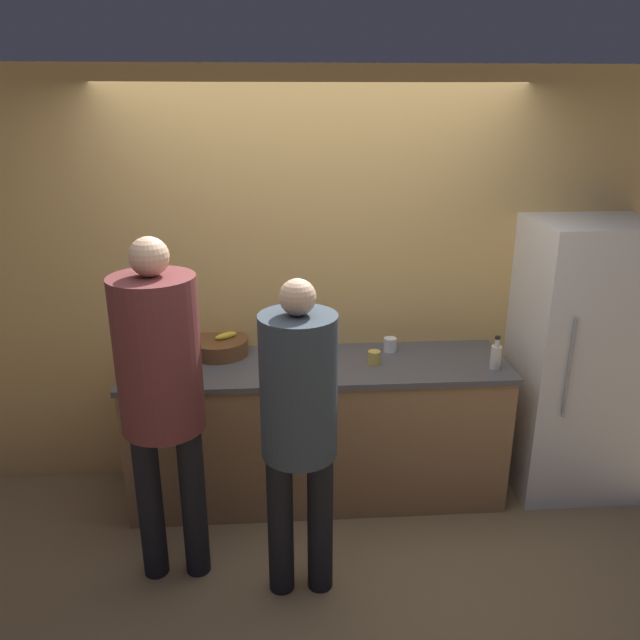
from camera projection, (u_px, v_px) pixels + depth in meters
name	position (u px, v px, depth m)	size (l,w,h in m)	color
ground_plane	(322.00, 526.00, 3.73)	(14.00, 14.00, 0.00)	#8C704C
wall_back	(314.00, 284.00, 3.95)	(5.20, 0.06, 2.60)	#E0B266
counter	(318.00, 428.00, 3.92)	(2.30, 0.67, 0.90)	#9E754C
refrigerator	(579.00, 360.00, 3.89)	(0.74, 0.64, 1.75)	white
person_left	(160.00, 380.00, 3.00)	(0.41, 0.41, 1.83)	black
person_center	(299.00, 415.00, 2.93)	(0.36, 0.36, 1.67)	black
fruit_bowl	(219.00, 346.00, 3.88)	(0.36, 0.36, 0.14)	brown
utensil_crock	(170.00, 342.00, 3.89)	(0.09, 0.09, 0.31)	silver
bottle_clear	(496.00, 356.00, 3.66)	(0.06, 0.06, 0.20)	silver
cup_yellow	(374.00, 358.00, 3.73)	(0.07, 0.07, 0.08)	gold
cup_white	(390.00, 345.00, 3.93)	(0.08, 0.08, 0.09)	white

